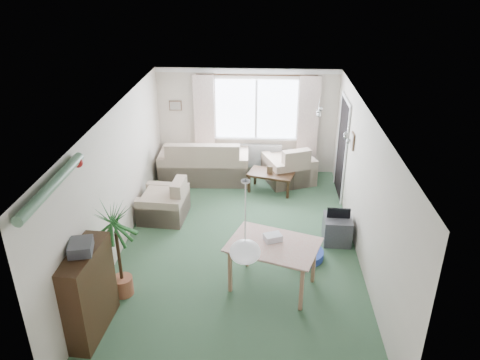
# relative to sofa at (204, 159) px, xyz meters

# --- Properties ---
(ground) EXTENTS (6.50, 6.50, 0.00)m
(ground) POSITION_rel_sofa_xyz_m (0.93, -2.75, -0.49)
(ground) COLOR #305035
(window) EXTENTS (1.80, 0.03, 1.30)m
(window) POSITION_rel_sofa_xyz_m (1.13, 0.48, 1.01)
(window) COLOR white
(curtain_rod) EXTENTS (2.60, 0.03, 0.03)m
(curtain_rod) POSITION_rel_sofa_xyz_m (1.13, 0.40, 1.78)
(curtain_rod) COLOR black
(curtain_left) EXTENTS (0.45, 0.08, 2.00)m
(curtain_left) POSITION_rel_sofa_xyz_m (-0.02, 0.38, 0.78)
(curtain_left) COLOR beige
(curtain_right) EXTENTS (0.45, 0.08, 2.00)m
(curtain_right) POSITION_rel_sofa_xyz_m (2.28, 0.38, 0.78)
(curtain_right) COLOR beige
(radiator) EXTENTS (1.20, 0.10, 0.55)m
(radiator) POSITION_rel_sofa_xyz_m (1.13, 0.44, -0.09)
(radiator) COLOR white
(doorway) EXTENTS (0.03, 0.95, 2.00)m
(doorway) POSITION_rel_sofa_xyz_m (2.91, -0.55, 0.51)
(doorway) COLOR black
(pendant_lamp) EXTENTS (0.36, 0.36, 0.36)m
(pendant_lamp) POSITION_rel_sofa_xyz_m (1.13, -5.05, 0.99)
(pendant_lamp) COLOR white
(tinsel_garland) EXTENTS (1.60, 1.60, 0.12)m
(tinsel_garland) POSITION_rel_sofa_xyz_m (-0.99, -5.05, 1.79)
(tinsel_garland) COLOR #196626
(bauble_cluster_a) EXTENTS (0.20, 0.20, 0.20)m
(bauble_cluster_a) POSITION_rel_sofa_xyz_m (2.23, -1.85, 1.73)
(bauble_cluster_a) COLOR silver
(bauble_cluster_b) EXTENTS (0.20, 0.20, 0.20)m
(bauble_cluster_b) POSITION_rel_sofa_xyz_m (2.53, -3.05, 1.73)
(bauble_cluster_b) COLOR silver
(wall_picture_back) EXTENTS (0.28, 0.03, 0.22)m
(wall_picture_back) POSITION_rel_sofa_xyz_m (-0.67, 0.48, 1.06)
(wall_picture_back) COLOR brown
(wall_picture_right) EXTENTS (0.03, 0.24, 0.30)m
(wall_picture_right) POSITION_rel_sofa_xyz_m (2.91, -1.55, 1.06)
(wall_picture_right) COLOR brown
(sofa) EXTENTS (1.97, 1.09, 0.97)m
(sofa) POSITION_rel_sofa_xyz_m (0.00, 0.00, 0.00)
(sofa) COLOR beige
(sofa) RESTS_ON ground
(armchair_corner) EXTENTS (1.24, 1.21, 0.87)m
(armchair_corner) POSITION_rel_sofa_xyz_m (1.88, -0.02, -0.05)
(armchair_corner) COLOR tan
(armchair_corner) RESTS_ON ground
(armchair_left) EXTENTS (0.90, 0.94, 0.79)m
(armchair_left) POSITION_rel_sofa_xyz_m (-0.57, -1.77, -0.09)
(armchair_left) COLOR #C0AA91
(armchair_left) RESTS_ON ground
(coffee_table) EXTENTS (1.05, 0.76, 0.42)m
(coffee_table) POSITION_rel_sofa_xyz_m (1.48, -0.54, -0.27)
(coffee_table) COLOR black
(coffee_table) RESTS_ON ground
(photo_frame) EXTENTS (0.12, 0.05, 0.16)m
(photo_frame) POSITION_rel_sofa_xyz_m (1.45, -0.57, 0.02)
(photo_frame) COLOR brown
(photo_frame) RESTS_ON coffee_table
(bookshelf) EXTENTS (0.41, 1.04, 1.24)m
(bookshelf) POSITION_rel_sofa_xyz_m (-0.91, -4.82, 0.13)
(bookshelf) COLOR black
(bookshelf) RESTS_ON ground
(hifi_box) EXTENTS (0.35, 0.41, 0.14)m
(hifi_box) POSITION_rel_sofa_xyz_m (-0.91, -4.81, 0.82)
(hifi_box) COLOR #3A393E
(hifi_box) RESTS_ON bookshelf
(houseplant) EXTENTS (0.85, 0.85, 1.52)m
(houseplant) POSITION_rel_sofa_xyz_m (-0.72, -4.06, 0.28)
(houseplant) COLOR #205D1F
(houseplant) RESTS_ON ground
(dining_table) EXTENTS (1.38, 1.14, 0.74)m
(dining_table) POSITION_rel_sofa_xyz_m (1.49, -3.77, -0.12)
(dining_table) COLOR tan
(dining_table) RESTS_ON ground
(gift_box) EXTENTS (0.30, 0.26, 0.12)m
(gift_box) POSITION_rel_sofa_xyz_m (1.47, -3.67, 0.31)
(gift_box) COLOR silver
(gift_box) RESTS_ON dining_table
(tv_cube) EXTENTS (0.49, 0.53, 0.47)m
(tv_cube) POSITION_rel_sofa_xyz_m (2.63, -2.45, -0.25)
(tv_cube) COLOR #3A393F
(tv_cube) RESTS_ON ground
(pet_bed) EXTENTS (0.73, 0.73, 0.13)m
(pet_bed) POSITION_rel_sofa_xyz_m (2.02, -2.98, -0.42)
(pet_bed) COLOR navy
(pet_bed) RESTS_ON ground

